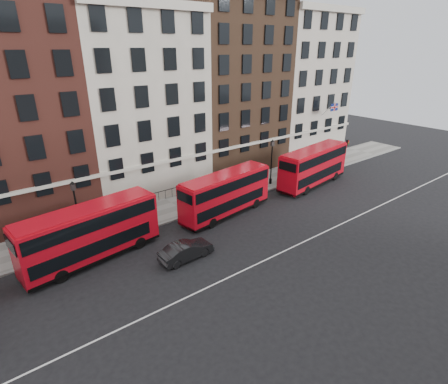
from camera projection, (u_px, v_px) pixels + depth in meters
ground at (243, 251)px, 27.92m from camera, size 120.00×120.00×0.00m
pavement at (176, 206)px, 35.57m from camera, size 80.00×5.00×0.15m
kerb at (189, 215)px, 33.74m from camera, size 80.00×0.30×0.16m
road_centre_line at (260, 262)px, 26.45m from camera, size 70.00×0.12×0.01m
building_terrace at (133, 97)px, 36.88m from camera, size 64.00×11.95×22.00m
bus_b at (90, 232)px, 25.99m from camera, size 10.60×3.83×4.36m
bus_c at (226, 193)px, 33.21m from camera, size 10.20×3.68×4.19m
bus_d at (313, 166)px, 40.39m from camera, size 10.89×4.00×4.48m
car_front at (186, 251)px, 26.70m from camera, size 4.36×1.65×1.42m
lamp_post_left at (77, 209)px, 28.03m from camera, size 0.44×0.44×5.33m
lamp_post_right at (272, 160)px, 40.20m from camera, size 0.44×0.44×5.33m
traffic_light at (346, 147)px, 47.80m from camera, size 0.25×0.45×3.27m
iron_railings at (165, 195)px, 36.96m from camera, size 6.60×0.06×1.00m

